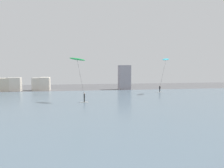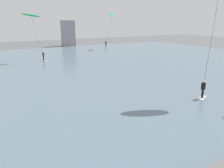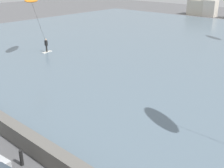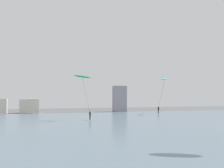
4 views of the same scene
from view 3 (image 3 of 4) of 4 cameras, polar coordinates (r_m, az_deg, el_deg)
The scene contains 3 objects.
seawall_barrier at distance 15.02m, azimuth -12.16°, elevation -13.99°, with size 60.00×0.70×1.05m, color #66635E.
bollard_post at distance 15.42m, azimuth -17.81°, elevation -13.99°, with size 0.18×0.18×0.87m, color black.
kitesurfer_orange at distance 33.50m, azimuth -15.69°, elevation 15.13°, with size 3.09×4.03×6.50m.
Camera 3 is at (10.27, -2.59, 9.13)m, focal length 45.38 mm.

